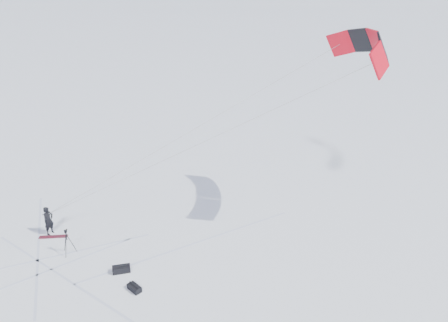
# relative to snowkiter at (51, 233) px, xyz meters

# --- Properties ---
(ground) EXTENTS (1800.00, 1800.00, 0.00)m
(ground) POSITION_rel_snowkiter_xyz_m (2.71, -2.95, 0.00)
(ground) COLOR white
(horizon_hills) EXTENTS (704.00, 704.42, 8.00)m
(horizon_hills) POSITION_rel_snowkiter_xyz_m (2.71, -2.95, 3.05)
(horizon_hills) COLOR black
(horizon_hills) RESTS_ON ground
(snow_tracks) EXTENTS (13.93, 10.25, 0.01)m
(snow_tracks) POSITION_rel_snowkiter_xyz_m (1.27, -3.27, 0.00)
(snow_tracks) COLOR silver
(snow_tracks) RESTS_ON ground
(snowkiter) EXTENTS (0.58, 0.69, 1.60)m
(snowkiter) POSITION_rel_snowkiter_xyz_m (0.00, 0.00, 0.00)
(snowkiter) COLOR black
(snowkiter) RESTS_ON ground
(snowboard) EXTENTS (1.51, 0.56, 0.04)m
(snowboard) POSITION_rel_snowkiter_xyz_m (0.30, -0.33, 0.02)
(snowboard) COLOR maroon
(snowboard) RESTS_ON ground
(tripod) EXTENTS (0.70, 0.60, 1.36)m
(tripod) POSITION_rel_snowkiter_xyz_m (1.77, -1.64, 0.88)
(tripod) COLOR black
(tripod) RESTS_ON ground
(gear_bag_a) EXTENTS (0.91, 0.64, 0.37)m
(gear_bag_a) POSITION_rel_snowkiter_xyz_m (4.88, -2.84, 0.16)
(gear_bag_a) COLOR black
(gear_bag_a) RESTS_ON ground
(gear_bag_b) EXTENTS (0.75, 0.70, 0.32)m
(gear_bag_b) POSITION_rel_snowkiter_xyz_m (5.87, -4.05, 0.14)
(gear_bag_b) COLOR black
(gear_bag_b) RESTS_ON ground
(power_kite) EXTENTS (17.31, 6.19, 9.34)m
(power_kite) POSITION_rel_snowkiter_xyz_m (16.00, 3.27, 9.61)
(power_kite) COLOR red
(power_kite) RESTS_ON ground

